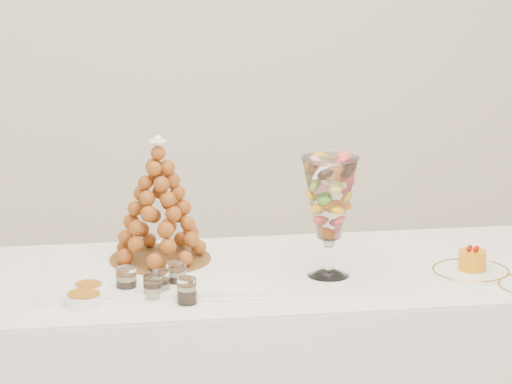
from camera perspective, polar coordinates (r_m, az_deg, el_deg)
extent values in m
cube|color=white|center=(3.65, 1.06, -9.00)|extent=(1.83, 0.74, 0.68)
cube|color=white|center=(3.52, 1.08, -3.82)|extent=(1.82, 0.73, 0.01)
cube|color=white|center=(3.50, -4.80, -3.72)|extent=(0.67, 0.52, 0.02)
cylinder|color=white|center=(3.49, 3.42, -3.78)|extent=(0.12, 0.12, 0.02)
cylinder|color=white|center=(3.47, 3.44, -2.96)|extent=(0.03, 0.03, 0.08)
sphere|color=white|center=(3.46, 3.45, -2.30)|extent=(0.04, 0.04, 0.04)
cylinder|color=white|center=(3.55, 10.06, -3.72)|extent=(0.23, 0.23, 0.01)
cylinder|color=white|center=(3.34, -6.12, -4.18)|extent=(0.07, 0.07, 0.08)
cylinder|color=white|center=(3.31, -4.54, -4.33)|extent=(0.06, 0.06, 0.07)
cylinder|color=white|center=(3.37, -3.77, -3.96)|extent=(0.06, 0.06, 0.08)
cylinder|color=white|center=(3.29, -4.88, -4.52)|extent=(0.06, 0.06, 0.07)
cylinder|color=white|center=(3.25, -3.27, -4.66)|extent=(0.07, 0.07, 0.07)
cylinder|color=white|center=(3.37, -7.88, -4.54)|extent=(0.08, 0.08, 0.02)
cylinder|color=white|center=(3.27, -8.11, -5.05)|extent=(0.10, 0.10, 0.03)
cylinder|color=brown|center=(3.57, -4.53, -3.15)|extent=(0.30, 0.30, 0.01)
cone|color=#904616|center=(3.52, -4.58, -0.33)|extent=(0.29, 0.29, 0.36)
sphere|color=white|center=(3.48, -4.64, 2.36)|extent=(0.04, 0.04, 0.04)
cylinder|color=orange|center=(3.55, 10.14, -3.17)|extent=(0.08, 0.08, 0.06)
sphere|color=#930F05|center=(3.55, 10.35, -2.59)|extent=(0.01, 0.01, 0.01)
sphere|color=#930F05|center=(3.55, 10.04, -2.57)|extent=(0.01, 0.01, 0.01)
sphere|color=#930F05|center=(3.53, 9.98, -2.66)|extent=(0.01, 0.01, 0.01)
sphere|color=#930F05|center=(3.53, 10.30, -2.69)|extent=(0.01, 0.01, 0.01)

